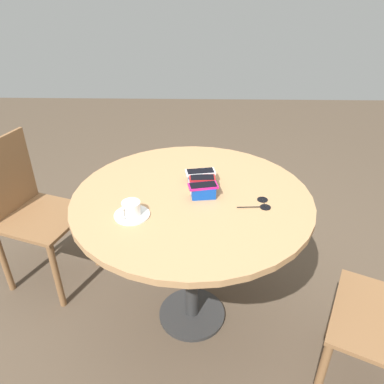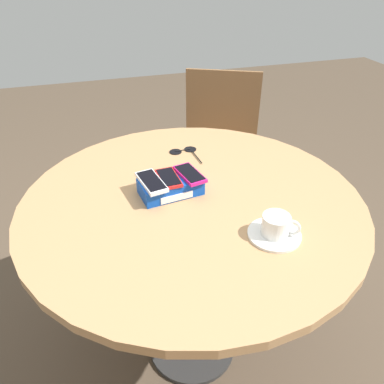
{
  "view_description": "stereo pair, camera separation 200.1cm",
  "coord_description": "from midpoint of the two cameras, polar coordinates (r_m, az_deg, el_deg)",
  "views": [
    {
      "loc": [
        1.44,
        0.03,
        1.68
      ],
      "look_at": [
        0.0,
        0.0,
        0.81
      ],
      "focal_mm": 35.0,
      "sensor_mm": 36.0,
      "label": 1
    },
    {
      "loc": [
        -0.29,
        -0.95,
        1.47
      ],
      "look_at": [
        0.0,
        0.0,
        0.81
      ],
      "focal_mm": 35.0,
      "sensor_mm": 36.0,
      "label": 2
    }
  ],
  "objects": [
    {
      "name": "phone_white",
      "position": [
        1.12,
        27.81,
        -13.71
      ],
      "size": [
        0.08,
        0.15,
        0.01
      ],
      "color": "silver",
      "rests_on": "phone_box"
    },
    {
      "name": "phone_magenta",
      "position": [
        1.06,
        31.23,
        -18.44
      ],
      "size": [
        0.09,
        0.14,
        0.01
      ],
      "color": "#D11975",
      "rests_on": "phone_box"
    },
    {
      "name": "coffee_cup",
      "position": [
        0.88,
        16.49,
        -29.21
      ],
      "size": [
        0.1,
        0.08,
        0.06
      ],
      "color": "white",
      "rests_on": "saucer"
    },
    {
      "name": "phone_box",
      "position": [
        1.11,
        28.91,
        -17.08
      ],
      "size": [
        0.21,
        0.13,
        0.05
      ],
      "color": "#0F42AD",
      "rests_on": "round_table"
    },
    {
      "name": "round_table",
      "position": [
        1.15,
        26.49,
        -23.65
      ],
      "size": [
        1.09,
        1.09,
        0.79
      ],
      "color": "#2D2D2D",
      "rests_on": "ground_plane"
    },
    {
      "name": "chair_near_window",
      "position": [
        1.49,
        -18.54,
        -18.58
      ],
      "size": [
        0.52,
        0.52,
        0.9
      ],
      "color": "brown",
      "rests_on": "ground_plane"
    },
    {
      "name": "phone_red",
      "position": [
        1.09,
        29.42,
        -15.77
      ],
      "size": [
        0.07,
        0.12,
        0.01
      ],
      "color": "red",
      "rests_on": "phone_box"
    },
    {
      "name": "ground_plane",
      "position": [
        1.74,
        19.87,
        -37.3
      ],
      "size": [
        8.0,
        8.0,
        0.0
      ],
      "primitive_type": "plane",
      "color": "brown"
    },
    {
      "name": "saucer",
      "position": [
        0.91,
        16.18,
        -30.18
      ],
      "size": [
        0.15,
        0.15,
        0.01
      ],
      "primitive_type": "cylinder",
      "color": "white",
      "rests_on": "round_table"
    },
    {
      "name": "sunglasses",
      "position": [
        1.21,
        43.1,
        -19.92
      ],
      "size": [
        0.11,
        0.15,
        0.01
      ],
      "color": "black",
      "rests_on": "round_table"
    }
  ]
}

